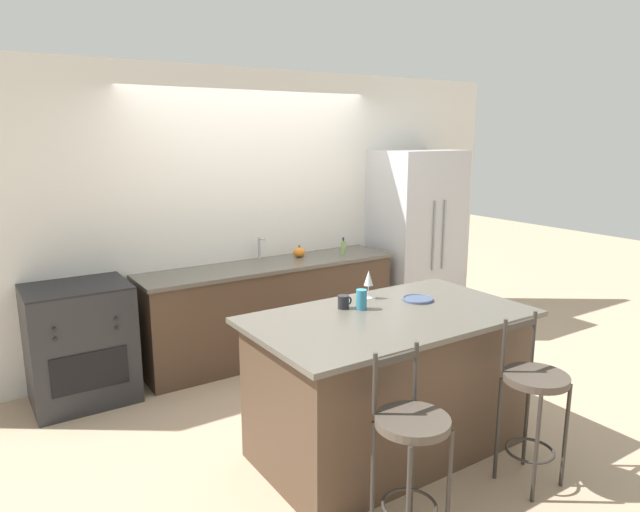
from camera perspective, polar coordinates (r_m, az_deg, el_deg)
ground_plane at (r=5.38m, az=-3.09°, el=-10.89°), size 18.00×18.00×0.00m
wall_back at (r=5.58m, az=-6.63°, el=4.30°), size 6.00×0.07×2.70m
back_counter at (r=5.52m, az=-5.00°, el=-5.28°), size 2.50×0.63×0.91m
sink_faucet at (r=5.53m, az=-6.04°, el=1.06°), size 0.02×0.13×0.22m
kitchen_island at (r=3.91m, az=6.80°, el=-12.45°), size 1.84×1.04×0.96m
refrigerator at (r=6.36m, az=9.51°, el=1.68°), size 0.90×0.71×1.93m
oven_range at (r=4.95m, az=-22.84°, el=-8.07°), size 0.77×0.65×0.95m
bar_stool_near at (r=3.08m, az=9.07°, el=-17.83°), size 0.38×0.38×1.04m
bar_stool_far at (r=3.73m, az=20.56°, el=-12.87°), size 0.38×0.38×1.04m
dinner_plate at (r=4.07m, az=9.76°, el=-4.26°), size 0.22×0.22×0.02m
wine_glass at (r=4.04m, az=4.88°, el=-2.27°), size 0.07×0.07×0.20m
coffee_mug at (r=3.83m, az=2.39°, el=-4.61°), size 0.11×0.08×0.09m
tumbler_cup at (r=3.81m, az=4.16°, el=-4.35°), size 0.07×0.07×0.13m
pumpkin_decoration at (r=5.63m, az=-2.09°, el=0.38°), size 0.12×0.12×0.12m
soap_bottle at (r=5.75m, az=2.33°, el=0.88°), size 0.05×0.05×0.17m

